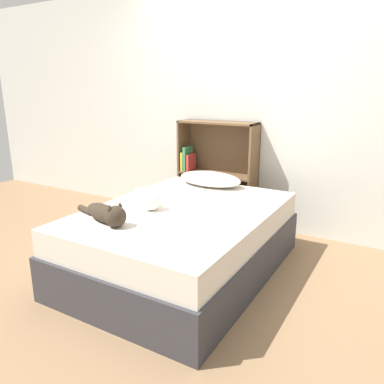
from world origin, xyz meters
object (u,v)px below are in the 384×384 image
bookshelf (217,172)px  cat_light (148,198)px  bed (183,240)px  pillow (210,179)px  cat_dark (107,214)px

bookshelf → cat_light: bearing=-89.5°
bed → cat_light: bearing=-165.2°
pillow → cat_light: 0.81m
pillow → cat_light: bearing=-99.7°
pillow → cat_light: (-0.14, -0.80, -0.00)m
pillow → cat_dark: size_ratio=1.14×
pillow → cat_light: size_ratio=1.26×
cat_light → cat_dark: (-0.01, -0.46, 0.00)m
cat_dark → pillow: bearing=98.8°
bookshelf → bed: bearing=-75.9°
pillow → bookshelf: size_ratio=0.57×
bed → bookshelf: bookshelf is taller
cat_light → bookshelf: (-0.01, 1.24, -0.03)m
cat_light → cat_dark: cat_dark is taller
pillow → bookshelf: bearing=108.3°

